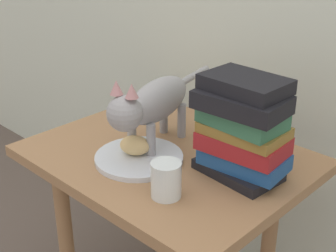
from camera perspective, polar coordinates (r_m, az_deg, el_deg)
name	(u,v)px	position (r m, az deg, el deg)	size (l,w,h in m)	color
side_table	(168,183)	(1.33, 0.00, -6.86)	(0.71, 0.56, 0.60)	#9E724C
plate	(139,158)	(1.25, -3.48, -3.82)	(0.23, 0.23, 0.01)	silver
bread_roll	(135,145)	(1.24, -3.97, -2.32)	(0.08, 0.06, 0.05)	#E0BC7A
cat	(152,103)	(1.25, -1.88, 2.72)	(0.15, 0.47, 0.23)	#99999E
book_stack	(243,128)	(1.14, 8.90, -0.29)	(0.22, 0.16, 0.25)	black
candle_jar	(166,181)	(1.08, -0.23, -6.65)	(0.07, 0.07, 0.08)	silver
tv_remote	(225,135)	(1.37, 6.80, -1.04)	(0.15, 0.04, 0.02)	black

